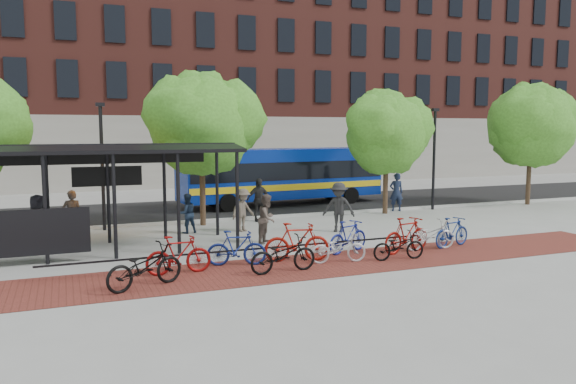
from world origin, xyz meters
name	(u,v)px	position (x,y,z in m)	size (l,w,h in m)	color
ground	(298,233)	(0.00, 0.00, 0.00)	(160.00, 160.00, 0.00)	#9E9E99
asphalt_street	(239,207)	(0.00, 8.00, 0.01)	(160.00, 8.00, 0.01)	black
curb	(264,217)	(0.00, 4.00, 0.06)	(160.00, 0.25, 0.12)	#B7B7B2
brick_strip	(301,267)	(-2.00, -5.00, 0.00)	(24.00, 3.00, 0.01)	maroon
bike_rack_rail	(250,264)	(-3.30, -4.10, 0.00)	(12.00, 0.05, 0.95)	black
building_brick	(288,61)	(10.00, 26.00, 10.00)	(55.00, 14.00, 20.00)	maroon
bus_shelter	(73,162)	(-8.13, -0.48, 3.00)	(10.60, 3.07, 3.60)	black
tree_b	(203,120)	(-2.90, 3.35, 4.46)	(5.15, 4.20, 6.47)	#382619
tree_c	(388,130)	(6.09, 3.35, 4.05)	(4.66, 3.80, 5.92)	#382619
tree_d	(532,122)	(15.10, 3.35, 4.47)	(5.39, 4.40, 6.55)	#382619
lamp_post_left	(102,163)	(-7.00, 3.60, 2.75)	(0.35, 0.20, 5.12)	black
lamp_post_right	(434,156)	(9.00, 3.60, 2.75)	(0.35, 0.20, 5.12)	black
bus	(283,173)	(2.52, 8.11, 1.74)	(11.40, 3.40, 3.03)	navy
bike_0	(145,267)	(-6.60, -5.60, 0.56)	(0.75, 2.15, 1.13)	black
bike_1	(179,255)	(-5.53, -4.54, 0.56)	(0.52, 1.85, 1.11)	maroon
bike_3	(236,248)	(-3.73, -4.17, 0.53)	(0.50, 1.78, 1.07)	navy
bike_4	(283,255)	(-2.73, -5.46, 0.53)	(0.70, 2.00, 1.05)	black
bike_5	(297,242)	(-1.84, -4.35, 0.61)	(0.57, 2.03, 1.22)	maroon
bike_6	(338,248)	(-0.74, -4.98, 0.46)	(0.61, 1.76, 0.92)	#BABABD
bike_7	(348,237)	(0.20, -3.84, 0.55)	(0.51, 1.82, 1.09)	navy
bike_8	(398,246)	(1.18, -5.34, 0.45)	(0.60, 1.71, 0.90)	black
bike_9	(407,235)	(1.99, -4.56, 0.60)	(0.56, 2.00, 1.20)	maroon
bike_10	(430,235)	(2.99, -4.46, 0.50)	(0.67, 1.92, 1.01)	#BBBBBE
bike_11	(452,232)	(3.98, -4.36, 0.53)	(0.50, 1.76, 1.06)	navy
pedestrian_0	(38,222)	(-9.30, 0.41, 0.95)	(0.93, 0.60, 1.90)	black
pedestrian_1	(72,216)	(-8.22, 1.67, 0.94)	(0.69, 0.45, 1.88)	#463D38
pedestrian_2	(187,213)	(-4.01, 1.69, 0.78)	(0.76, 0.59, 1.57)	#1B293F
pedestrian_3	(243,210)	(-1.86, 1.23, 0.86)	(1.11, 0.64, 1.72)	brown
pedestrian_4	(259,200)	(-0.47, 3.36, 0.96)	(1.13, 0.47, 1.92)	#242424
pedestrian_7	(396,192)	(6.94, 3.80, 0.95)	(0.69, 0.46, 1.91)	#1A233D
pedestrian_8	(267,218)	(-1.71, -1.25, 0.88)	(0.86, 0.67, 1.76)	brown
pedestrian_9	(339,207)	(1.66, -0.28, 0.99)	(1.28, 0.73, 1.98)	#252525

